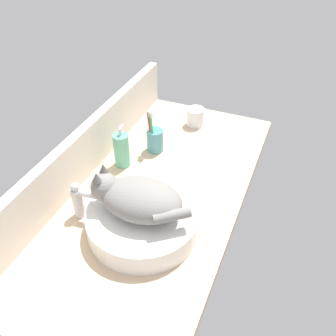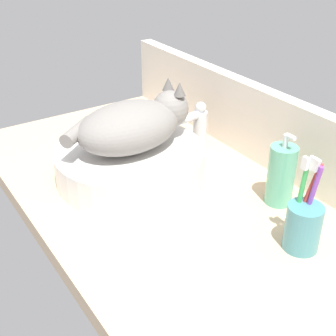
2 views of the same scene
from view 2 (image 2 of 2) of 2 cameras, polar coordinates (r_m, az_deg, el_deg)
ground_plane at (r=102.75cm, az=2.19°, el=-5.68°), size 124.96×59.68×4.00cm
backsplash_panel at (r=113.55cm, az=13.93°, el=3.75°), size 124.96×3.60×18.84cm
sink_basin at (r=110.81cm, az=-4.63°, el=0.63°), size 35.15×35.15×7.57cm
cat at (r=107.24cm, az=-4.25°, el=5.32°), size 18.43×32.41×14.00cm
faucet at (r=120.91cm, az=3.53°, el=5.13°), size 3.84×11.86×13.60cm
soap_dispenser at (r=102.43cm, az=13.62°, el=-0.81°), size 5.87×5.87×16.82cm
toothbrush_cup at (r=91.15cm, az=16.14°, el=-6.63°), size 6.76×6.76×18.72cm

